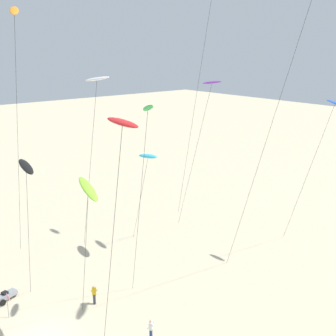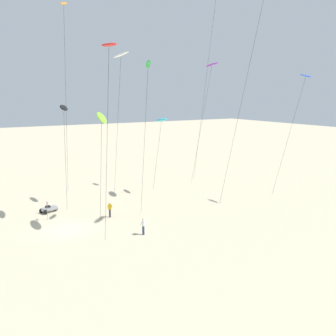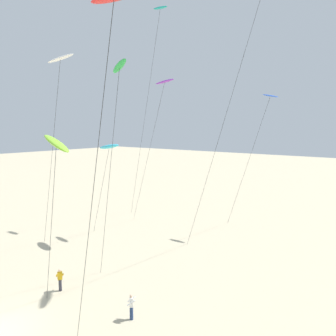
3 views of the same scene
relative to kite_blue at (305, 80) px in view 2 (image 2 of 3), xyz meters
The scene contains 15 objects.
ground_plane 31.02m from the kite_blue, 101.61° to the right, with size 260.00×260.00×0.00m, color beige.
kite_blue is the anchor object (origin of this frame).
kite_teal 16.21m from the kite_blue, 161.21° to the right, with size 7.58×1.80×25.90m.
kite_black 27.24m from the kite_blue, 109.45° to the right, with size 4.55×1.24×12.24m.
kite_green 18.92m from the kite_blue, 100.57° to the right, with size 4.55×1.33×16.58m.
kite_orange 28.19m from the kite_blue, 118.22° to the right, with size 9.51×2.59×23.34m.
kite_red 25.87m from the kite_blue, 81.79° to the right, with size 5.92×1.33×16.97m.
kite_purple 11.43m from the kite_blue, 145.07° to the right, with size 7.61×1.69×17.19m.
kite_lime 24.06m from the kite_blue, 99.08° to the right, with size 4.63×1.48×11.73m.
kite_cyan 17.71m from the kite_blue, 133.67° to the right, with size 5.54×1.47×10.40m.
kite_white 21.36m from the kite_blue, 121.59° to the right, with size 7.80×1.95×18.05m.
kite_flyer_nearest 25.14m from the kite_blue, 90.69° to the right, with size 0.73×0.73×1.67m.
kite_flyer_middle 26.63m from the kite_blue, 107.59° to the right, with size 0.70×0.71×1.67m.
beach_buggy 32.83m from the kite_blue, 113.99° to the right, with size 1.35×2.13×0.82m.
marker_flag 32.14m from the kite_blue, 108.54° to the right, with size 0.56×0.05×2.10m.
Camera 2 is at (36.43, -10.02, 13.20)m, focal length 41.07 mm.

